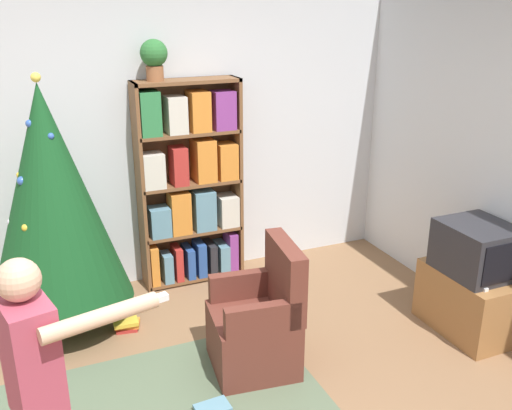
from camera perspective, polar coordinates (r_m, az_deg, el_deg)
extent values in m
cube|color=silver|center=(5.08, -10.12, 6.48)|extent=(8.00, 0.10, 2.60)
cube|color=brown|center=(4.95, -11.47, 1.40)|extent=(0.03, 0.27, 1.83)
cube|color=brown|center=(5.19, -1.97, 2.64)|extent=(0.03, 0.27, 1.83)
cube|color=brown|center=(4.85, -7.04, 12.19)|extent=(0.91, 0.27, 0.03)
cube|color=brown|center=(5.17, -7.03, 2.44)|extent=(0.91, 0.01, 1.83)
cube|color=brown|center=(5.39, -6.24, -6.95)|extent=(0.88, 0.27, 0.03)
cube|color=orange|center=(5.18, -10.23, -5.87)|extent=(0.07, 0.19, 0.36)
cube|color=#5B899E|center=(5.23, -8.91, -6.14)|extent=(0.08, 0.19, 0.27)
cube|color=#B22D28|center=(5.25, -7.88, -5.71)|extent=(0.07, 0.21, 0.31)
cube|color=#284C93|center=(5.30, -6.79, -5.58)|extent=(0.07, 0.25, 0.28)
cube|color=#284C93|center=(5.30, -5.67, -5.29)|extent=(0.08, 0.22, 0.32)
cube|color=#232328|center=(5.35, -4.60, -5.19)|extent=(0.07, 0.24, 0.29)
cube|color=#5B899E|center=(5.39, -3.48, -5.11)|extent=(0.09, 0.25, 0.26)
cube|color=#843889|center=(5.38, -2.54, -4.54)|extent=(0.08, 0.20, 0.37)
cube|color=brown|center=(5.20, -6.43, -2.52)|extent=(0.88, 0.27, 0.03)
cube|color=#5B899E|center=(5.04, -9.64, -1.65)|extent=(0.18, 0.19, 0.26)
cube|color=orange|center=(5.06, -7.68, -0.73)|extent=(0.17, 0.20, 0.38)
cube|color=#5B899E|center=(5.13, -5.30, -0.46)|extent=(0.19, 0.20, 0.36)
cube|color=beige|center=(5.22, -2.94, -0.50)|extent=(0.17, 0.22, 0.28)
cube|color=brown|center=(5.05, -6.62, 2.20)|extent=(0.88, 0.27, 0.03)
cube|color=beige|center=(4.89, -10.29, 3.42)|extent=(0.18, 0.19, 0.30)
cube|color=#B22D28|center=(4.93, -7.75, 3.91)|extent=(0.13, 0.19, 0.33)
cube|color=orange|center=(5.01, -5.27, 4.53)|extent=(0.17, 0.24, 0.37)
cube|color=orange|center=(5.07, -3.04, 4.44)|extent=(0.17, 0.21, 0.32)
cube|color=brown|center=(4.93, -6.83, 7.19)|extent=(0.88, 0.27, 0.03)
cube|color=#2D7A42|center=(4.79, -10.70, 9.02)|extent=(0.17, 0.23, 0.36)
cube|color=beige|center=(4.84, -8.06, 8.94)|extent=(0.16, 0.21, 0.31)
cube|color=orange|center=(4.90, -5.78, 9.33)|extent=(0.16, 0.22, 0.34)
cube|color=#843889|center=(4.95, -3.33, 9.46)|extent=(0.18, 0.19, 0.33)
cube|color=#996638|center=(4.77, 20.58, -8.97)|extent=(0.48, 0.74, 0.50)
cube|color=#28282D|center=(4.59, 21.24, -4.10)|extent=(0.47, 0.53, 0.39)
cube|color=black|center=(4.42, 23.63, -5.36)|extent=(0.39, 0.01, 0.30)
cube|color=white|center=(4.43, 21.55, -7.62)|extent=(0.04, 0.12, 0.02)
cylinder|color=#4C3323|center=(4.87, -18.38, -10.77)|extent=(0.36, 0.36, 0.10)
cylinder|color=brown|center=(4.82, -18.52, -9.64)|extent=(0.08, 0.08, 0.12)
cone|color=#14471E|center=(4.46, -19.78, 0.61)|extent=(1.08, 1.08, 1.70)
sphere|color=#335BB2|center=(4.32, -22.37, 2.25)|extent=(0.07, 0.07, 0.07)
sphere|color=#335BB2|center=(4.24, -19.84, 6.49)|extent=(0.05, 0.05, 0.05)
sphere|color=gold|center=(4.39, -22.60, 2.80)|extent=(0.04, 0.04, 0.04)
sphere|color=#335BB2|center=(4.29, -21.71, 7.57)|extent=(0.06, 0.06, 0.06)
sphere|color=gold|center=(4.29, -22.05, -2.11)|extent=(0.06, 0.06, 0.06)
sphere|color=silver|center=(4.50, -23.34, -1.59)|extent=(0.05, 0.05, 0.05)
sphere|color=#335BB2|center=(4.86, -13.92, -5.52)|extent=(0.05, 0.05, 0.05)
sphere|color=#E5CC4C|center=(4.27, -21.17, 11.82)|extent=(0.07, 0.07, 0.07)
cube|color=brown|center=(4.09, -0.33, -13.35)|extent=(0.63, 0.63, 0.42)
cube|color=brown|center=(3.92, 2.93, -7.19)|extent=(0.19, 0.57, 0.50)
cube|color=brown|center=(4.13, -1.24, -7.99)|extent=(0.51, 0.14, 0.20)
cube|color=brown|center=(3.73, 0.67, -11.31)|extent=(0.51, 0.14, 0.20)
cube|color=#AD4256|center=(2.61, -21.55, -14.29)|extent=(0.25, 0.35, 0.57)
cylinder|color=#DBAD89|center=(2.79, -22.64, -12.75)|extent=(0.07, 0.07, 0.46)
cylinder|color=#DBAD89|center=(2.38, -15.26, -10.77)|extent=(0.48, 0.18, 0.07)
cube|color=white|center=(2.46, -10.02, -9.28)|extent=(0.12, 0.06, 0.03)
sphere|color=#DBAD89|center=(2.42, -22.67, -6.92)|extent=(0.17, 0.17, 0.17)
cylinder|color=#935B38|center=(4.78, -10.07, 12.83)|extent=(0.14, 0.14, 0.12)
sphere|color=#2D7033|center=(4.76, -10.19, 14.73)|extent=(0.22, 0.22, 0.22)
cube|color=#B22D28|center=(4.71, -12.80, -11.84)|extent=(0.19, 0.17, 0.03)
cube|color=orange|center=(4.70, -12.74, -11.51)|extent=(0.22, 0.18, 0.03)
cube|color=gold|center=(4.67, -12.93, -11.28)|extent=(0.20, 0.17, 0.03)
cube|color=#5B899E|center=(3.81, -4.36, -19.56)|extent=(0.22, 0.16, 0.02)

